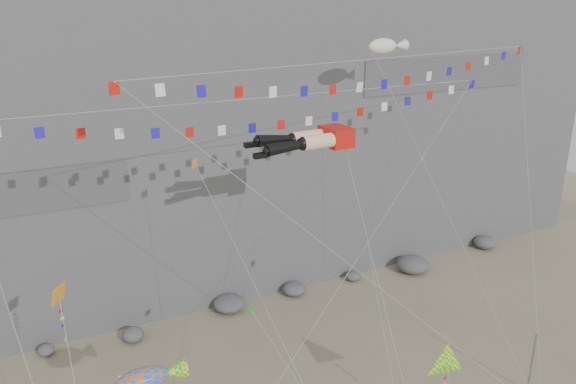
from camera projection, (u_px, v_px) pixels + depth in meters
name	position (u px, v px, depth m)	size (l,w,h in m)	color
talus_boulders	(229.00, 304.00, 46.10)	(60.00, 3.00, 1.20)	#59595D
anchor_pole_right	(532.00, 363.00, 36.00)	(0.12, 0.12, 4.37)	gray
legs_kite	(311.00, 140.00, 32.41)	(6.53, 16.18, 22.52)	red
flag_banner_upper	(266.00, 98.00, 31.74)	(31.42, 12.58, 25.61)	red
flag_banner_lower	(374.00, 60.00, 31.23)	(29.26, 11.25, 24.06)	red
harlequin_kite	(59.00, 295.00, 24.58)	(1.92, 8.39, 14.04)	red
fish_windsock	(142.00, 381.00, 24.96)	(5.04, 4.82, 9.62)	#F3530C
delta_kite	(447.00, 364.00, 30.62)	(4.85, 7.40, 9.43)	#F8EE0C
blimp_windsock	(383.00, 47.00, 40.25)	(4.77, 16.00, 25.94)	white
small_kite_a	(198.00, 170.00, 33.03)	(4.24, 15.40, 21.37)	orange
small_kite_b	(368.00, 248.00, 34.42)	(4.37, 11.63, 15.35)	purple
small_kite_c	(254.00, 314.00, 29.57)	(4.33, 10.35, 13.60)	#19A31C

